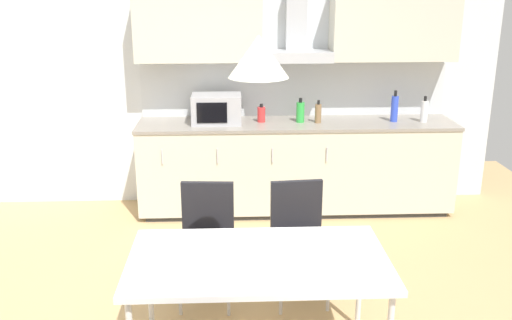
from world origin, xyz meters
TOP-DOWN VIEW (x-y plane):
  - wall_back at (0.00, 2.46)m, footprint 5.79×0.10m
  - kitchen_counter at (0.79, 2.10)m, footprint 3.14×0.66m
  - backsplash_tile at (0.80, 2.40)m, footprint 3.12×0.02m
  - upper_wall_cabinets at (0.80, 2.24)m, footprint 3.12×0.40m
  - microwave at (0.01, 2.09)m, footprint 0.48×0.35m
  - bottle_green at (0.83, 2.09)m, footprint 0.08×0.08m
  - bottle_white at (2.05, 2.05)m, footprint 0.07×0.07m
  - bottle_brown at (1.00, 2.06)m, footprint 0.06×0.06m
  - bottle_blue at (1.76, 2.08)m, footprint 0.07×0.07m
  - bottle_red at (0.45, 2.12)m, footprint 0.08×0.08m
  - dining_table at (0.30, -0.40)m, footprint 1.51×0.84m
  - chair_far_right at (0.63, 0.40)m, footprint 0.43×0.43m
  - chair_far_left at (-0.04, 0.40)m, footprint 0.43×0.43m
  - pendant_lamp at (0.30, -0.40)m, footprint 0.32×0.32m

SIDE VIEW (x-z plane):
  - kitchen_counter at x=0.79m, z-range 0.00..0.93m
  - chair_far_right at x=0.63m, z-range 0.10..0.97m
  - chair_far_left at x=-0.04m, z-range 0.10..0.97m
  - dining_table at x=0.30m, z-range 0.32..1.04m
  - bottle_red at x=0.45m, z-range 0.91..1.09m
  - bottle_brown at x=1.00m, z-range 0.91..1.13m
  - bottle_green at x=0.83m, z-range 0.90..1.15m
  - bottle_white at x=2.05m, z-range 0.90..1.16m
  - bottle_blue at x=1.76m, z-range 0.90..1.21m
  - microwave at x=0.01m, z-range 0.92..1.20m
  - backsplash_tile at x=0.80m, z-range 0.92..1.46m
  - wall_back at x=0.00m, z-range 0.00..2.85m
  - upper_wall_cabinets at x=0.80m, z-range 1.50..2.19m
  - pendant_lamp at x=0.30m, z-range 1.77..1.99m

